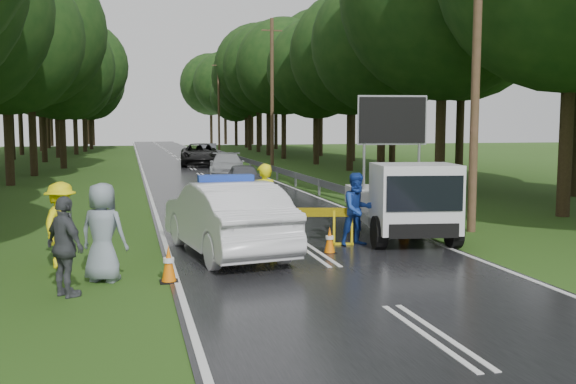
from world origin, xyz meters
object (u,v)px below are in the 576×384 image
object	(u,v)px
police_sedan	(226,218)
work_truck	(402,201)
barrier	(307,217)
officer	(264,202)
queue_car_fourth	(208,152)
queue_car_third	(200,155)
queue_car_second	(227,165)
civilian	(358,209)
queue_car_first	(244,178)

from	to	relation	value
police_sedan	work_truck	bearing A→B (deg)	-179.40
barrier	officer	xyz separation A→B (m)	(-0.92, 0.92, 0.29)
police_sedan	barrier	size ratio (longest dim) A/B	2.37
officer	queue_car_fourth	distance (m)	38.61
barrier	queue_car_third	bearing A→B (deg)	102.04
barrier	queue_car_second	distance (m)	21.02
officer	civilian	xyz separation A→B (m)	(2.15, -1.20, -0.09)
police_sedan	queue_car_first	size ratio (longest dim) A/B	1.45
queue_car_first	queue_car_third	distance (m)	18.72
civilian	queue_car_third	bearing A→B (deg)	79.30
work_truck	queue_car_first	xyz separation A→B (m)	(-1.99, 12.71, -0.39)
work_truck	queue_car_second	world-z (taller)	work_truck
police_sedan	civilian	bearing A→B (deg)	175.28
civilian	queue_car_second	size ratio (longest dim) A/B	0.38
work_truck	barrier	bearing A→B (deg)	-164.97
work_truck	officer	bearing A→B (deg)	178.87
barrier	queue_car_fourth	distance (m)	39.47
queue_car_second	queue_car_fourth	xyz separation A→B (m)	(1.11, 18.42, 0.01)
queue_car_fourth	civilian	bearing A→B (deg)	-83.71
officer	police_sedan	bearing A→B (deg)	41.43
work_truck	officer	world-z (taller)	work_truck
civilian	police_sedan	bearing A→B (deg)	172.97
queue_car_first	police_sedan	bearing A→B (deg)	-96.04
officer	queue_car_third	world-z (taller)	officer
police_sedan	queue_car_third	distance (m)	32.40
police_sedan	barrier	bearing A→B (deg)	-174.90
police_sedan	queue_car_second	size ratio (longest dim) A/B	1.13
barrier	queue_car_third	xyz separation A→B (m)	(0.73, 31.72, 0.09)
officer	queue_car_third	size ratio (longest dim) A/B	0.34
barrier	work_truck	bearing A→B (deg)	19.59
work_truck	queue_car_second	xyz separation A→B (m)	(-1.56, 20.69, -0.33)
officer	queue_car_first	bearing A→B (deg)	-106.85
police_sedan	officer	xyz separation A→B (m)	(1.20, 1.47, 0.16)
queue_car_first	queue_car_second	world-z (taller)	queue_car_second
police_sedan	barrier	xyz separation A→B (m)	(2.12, 0.55, -0.13)
work_truck	queue_car_third	size ratio (longest dim) A/B	0.85
police_sedan	queue_car_first	world-z (taller)	police_sedan
barrier	officer	size ratio (longest dim) A/B	1.12
queue_car_third	queue_car_fourth	world-z (taller)	queue_car_third
queue_car_first	queue_car_third	size ratio (longest dim) A/B	0.63
civilian	queue_car_first	bearing A→B (deg)	80.70
police_sedan	civilian	size ratio (longest dim) A/B	2.94
queue_car_third	queue_car_fourth	bearing A→B (deg)	83.66
barrier	queue_car_second	size ratio (longest dim) A/B	0.47
queue_car_first	queue_car_third	world-z (taller)	queue_car_third
queue_car_third	work_truck	bearing A→B (deg)	-81.64
civilian	queue_car_first	xyz separation A→B (m)	(-0.53, 13.28, -0.28)
police_sedan	officer	bearing A→B (deg)	-138.63
civilian	queue_car_fourth	xyz separation A→B (m)	(1.01, 39.68, -0.22)
police_sedan	queue_car_second	xyz separation A→B (m)	(3.25, 21.53, -0.16)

